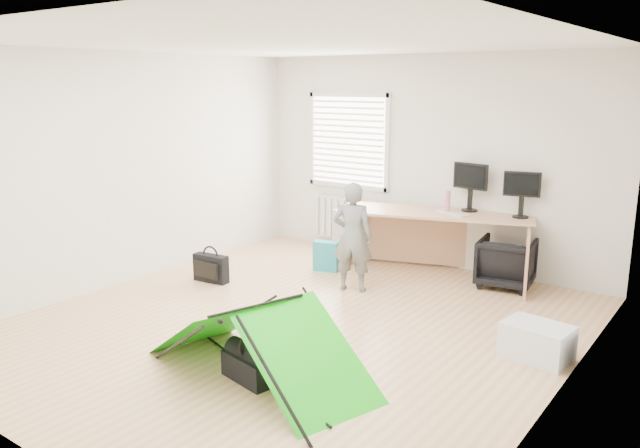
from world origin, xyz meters
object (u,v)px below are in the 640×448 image
Objects in this scene: laptop_bag at (211,268)px; person at (352,237)px; office_chair at (506,263)px; storage_crate at (537,341)px; desk at (434,243)px; thermos at (447,202)px; filing_cabinet at (358,234)px; kite at (258,341)px; monitor_right at (521,201)px; monitor_left at (470,194)px; duffel_bag at (251,367)px.

person is at bearing 18.69° from laptop_bag.
office_chair reaches higher than storage_crate.
person is 2.42m from storage_crate.
desk is 2.76m from laptop_bag.
filing_cabinet is at bearing 178.09° from thermos.
filing_cabinet is 0.33× the size of kite.
monitor_right is 0.75× the size of storage_crate.
monitor_right reaches higher than thermos.
kite is at bearing -48.50° from filing_cabinet.
office_chair is 3.50m from laptop_bag.
desk is 5.25× the size of laptop_bag.
desk reaches higher than filing_cabinet.
person is at bearing -38.81° from filing_cabinet.
filing_cabinet reaches higher than storage_crate.
monitor_left is at bearing 126.99° from storage_crate.
desk is at bearing 109.63° from kite.
desk is 1.18m from filing_cabinet.
laptop_bag is at bearing 162.14° from kite.
monitor_right is 3.83m from kite.
duffel_bag is at bearing -84.92° from monitor_left.
monitor_left reaches higher than office_chair.
filing_cabinet is 3.50m from storage_crate.
monitor_right reaches higher than office_chair.
person is (-0.48, -1.12, 0.23)m from desk.
office_chair is at bearing -160.11° from person.
filing_cabinet is at bearing 157.51° from desk.
kite reaches higher than storage_crate.
desk is 2.51m from storage_crate.
thermos reaches higher than filing_cabinet.
laptop_bag is (-2.02, -1.86, -0.23)m from desk.
desk is 3.53× the size of filing_cabinet.
monitor_right is 3.76m from laptop_bag.
person is (-1.44, -1.40, -0.36)m from monitor_right.
storage_crate is at bearing -61.38° from desk.
office_chair is (0.58, -0.22, -0.73)m from monitor_left.
thermos reaches higher than office_chair.
filing_cabinet is at bearing -80.83° from person.
laptop_bag reaches higher than duffel_bag.
person is at bearing 114.79° from duffel_bag.
person is at bearing 31.92° from office_chair.
desk reaches higher than storage_crate.
filing_cabinet is at bearing -9.41° from office_chair.
monitor_left is 0.23× the size of kite.
desk is at bearing 102.69° from duffel_bag.
person reaches higher than office_chair.
desk is 3.40m from kite.
laptop_bag is at bearing -158.74° from monitor_right.
thermos is at bearing -7.72° from office_chair.
duffel_bag is (-0.82, -3.53, -0.18)m from office_chair.
monitor_right is at bearing 88.16° from duffel_bag.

